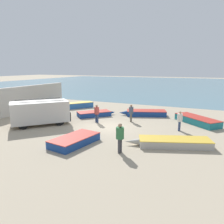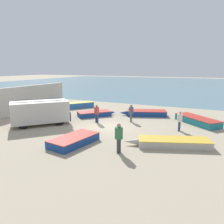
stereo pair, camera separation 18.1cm
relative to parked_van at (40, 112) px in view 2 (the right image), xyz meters
The scene contains 14 objects.
ground_plane 5.95m from the parked_van, 19.04° to the left, with size 200.00×200.00×0.00m, color tan.
sea_water 54.20m from the parked_van, 84.16° to the left, with size 120.00×80.00×0.01m, color slate.
harbor_wall 6.26m from the parked_van, 152.34° to the left, with size 0.50×14.16×2.95m, color #BCB7AD.
parked_van is the anchor object (origin of this frame).
fishing_rowboat_0 10.54m from the parked_van, 45.55° to the left, with size 4.95×2.89×0.56m.
fishing_rowboat_1 11.58m from the parked_van, ahead, with size 5.51×2.93×0.50m.
fishing_rowboat_2 8.08m from the parked_van, 104.31° to the left, with size 4.10×5.07×0.68m.
fishing_rowboat_3 14.00m from the parked_van, 26.87° to the left, with size 4.61×4.35×0.61m.
fishing_rowboat_4 5.81m from the parked_van, 62.47° to the left, with size 3.49×3.66×0.50m.
fishing_rowboat_5 6.32m from the parked_van, 27.05° to the right, with size 2.22×4.28×0.52m.
fisherman_0 11.88m from the parked_van, 15.47° to the left, with size 0.42×0.42×1.61m.
fisherman_1 8.17m from the parked_van, 32.09° to the left, with size 0.43×0.43×1.62m.
fisherman_2 4.98m from the parked_van, 33.29° to the left, with size 0.44×0.44×1.67m.
fisherman_3 9.38m from the parked_van, 19.10° to the right, with size 0.48×0.48×1.81m.
Camera 2 is at (8.21, -16.30, 5.03)m, focal length 35.00 mm.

